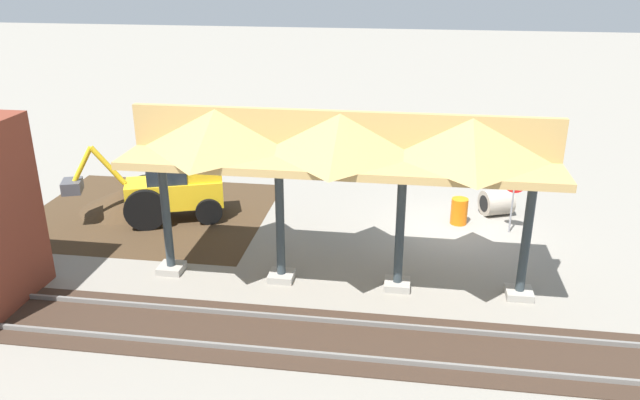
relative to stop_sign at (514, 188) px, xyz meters
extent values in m
plane|color=gray|center=(1.76, 0.14, -1.54)|extent=(120.00, 120.00, 0.00)
cube|color=#42301E|center=(12.37, 0.19, -1.54)|extent=(8.24, 7.00, 0.01)
cube|color=#9E998E|center=(0.29, 4.23, -1.44)|extent=(0.70, 0.70, 0.20)
cylinder|color=#2D383D|center=(0.29, 4.23, 0.26)|extent=(0.24, 0.24, 3.60)
cube|color=#9E998E|center=(3.54, 4.23, -1.44)|extent=(0.70, 0.70, 0.20)
cylinder|color=#2D383D|center=(3.54, 4.23, 0.26)|extent=(0.24, 0.24, 3.60)
cube|color=#9E998E|center=(6.78, 4.23, -1.44)|extent=(0.70, 0.70, 0.20)
cylinder|color=#2D383D|center=(6.78, 4.23, 0.26)|extent=(0.24, 0.24, 3.60)
cube|color=#9E998E|center=(10.02, 4.23, -1.44)|extent=(0.70, 0.70, 0.20)
cylinder|color=#2D383D|center=(10.02, 4.23, 0.26)|extent=(0.24, 0.24, 3.60)
cube|color=tan|center=(5.16, 4.23, 2.16)|extent=(10.93, 3.20, 0.20)
cube|color=tan|center=(5.16, 4.23, 2.81)|extent=(10.93, 0.20, 1.10)
pyramid|color=tan|center=(1.91, 4.23, 2.81)|extent=(2.92, 3.20, 1.10)
pyramid|color=tan|center=(5.16, 4.23, 2.81)|extent=(2.92, 3.20, 1.10)
pyramid|color=tan|center=(8.40, 4.23, 2.81)|extent=(2.92, 3.20, 1.10)
cube|color=slate|center=(1.76, 6.28, -1.47)|extent=(60.00, 0.08, 0.15)
cube|color=slate|center=(1.76, 7.72, -1.47)|extent=(60.00, 0.08, 0.15)
cube|color=#38281E|center=(1.76, 7.00, -1.53)|extent=(60.00, 2.58, 0.03)
cylinder|color=gray|center=(0.00, 0.00, -0.56)|extent=(0.06, 0.06, 1.96)
cylinder|color=red|center=(0.00, 0.00, 0.23)|extent=(0.74, 0.25, 0.76)
cube|color=yellow|center=(11.24, 0.51, -0.57)|extent=(3.45, 2.32, 0.90)
cube|color=#1E262D|center=(11.43, 0.58, 0.58)|extent=(1.62, 1.55, 1.40)
cube|color=yellow|center=(10.28, 0.16, 0.13)|extent=(1.46, 1.42, 0.50)
cylinder|color=black|center=(12.39, 0.17, -0.84)|extent=(1.42, 0.76, 1.40)
cylinder|color=black|center=(11.90, 1.52, -0.84)|extent=(1.42, 0.76, 1.40)
cylinder|color=black|center=(10.45, -0.47, -1.09)|extent=(0.95, 0.59, 0.90)
cylinder|color=black|center=(10.00, 0.75, -1.09)|extent=(0.95, 0.59, 0.90)
cylinder|color=yellow|center=(13.18, 1.22, 0.53)|extent=(1.06, 0.54, 1.41)
cylinder|color=yellow|center=(13.96, 1.51, 0.54)|extent=(0.88, 0.45, 1.37)
cube|color=#47474C|center=(14.31, 1.63, -0.10)|extent=(0.84, 0.96, 0.40)
cone|color=#42301E|center=(13.49, -0.13, -1.54)|extent=(6.23, 6.23, 1.47)
cylinder|color=#9E9384|center=(0.27, -1.51, -1.09)|extent=(1.26, 1.21, 0.90)
cylinder|color=black|center=(0.73, -1.32, -1.09)|extent=(0.24, 0.55, 0.58)
cylinder|color=orange|center=(1.62, -0.49, -1.09)|extent=(0.56, 0.56, 0.90)
camera|label=1|loc=(3.43, 19.44, 7.00)|focal=35.00mm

